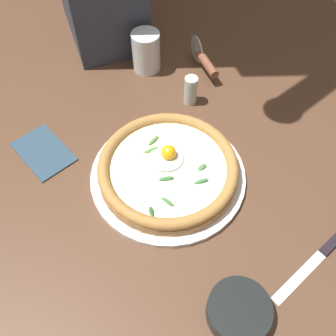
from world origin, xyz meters
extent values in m
cube|color=brown|center=(0.00, 0.00, -0.01)|extent=(2.40, 2.40, 0.03)
cylinder|color=white|center=(0.03, 0.02, 0.01)|extent=(0.32, 0.32, 0.01)
cylinder|color=#AE7B47|center=(0.03, 0.02, 0.02)|extent=(0.29, 0.29, 0.02)
torus|color=#B47F41|center=(0.03, 0.02, 0.04)|extent=(0.29, 0.29, 0.02)
cylinder|color=#F3ECBF|center=(0.03, 0.02, 0.03)|extent=(0.24, 0.24, 0.00)
ellipsoid|color=white|center=(0.01, 0.03, 0.04)|extent=(0.07, 0.07, 0.01)
sphere|color=yellow|center=(0.01, 0.03, 0.05)|extent=(0.03, 0.03, 0.03)
ellipsoid|color=#2F7E3E|center=(0.10, 0.05, 0.04)|extent=(0.02, 0.03, 0.01)
ellipsoid|color=#427B49|center=(0.07, 0.07, 0.04)|extent=(0.01, 0.02, 0.01)
ellipsoid|color=#438F37|center=(-0.03, 0.01, 0.04)|extent=(0.02, 0.03, 0.01)
ellipsoid|color=#2E5E29|center=(0.09, -0.07, 0.04)|extent=(0.02, 0.02, 0.00)
ellipsoid|color=#37753A|center=(0.05, -0.01, 0.04)|extent=(0.02, 0.03, 0.01)
ellipsoid|color=#528F42|center=(-0.05, 0.03, 0.04)|extent=(0.02, 0.03, 0.01)
ellipsoid|color=#3F7D3C|center=(0.09, -0.04, 0.04)|extent=(0.03, 0.01, 0.01)
cylinder|color=black|center=(0.32, -0.06, 0.02)|extent=(0.11, 0.11, 0.04)
cylinder|color=silver|center=(-0.23, 0.31, 0.04)|extent=(0.07, 0.02, 0.07)
cylinder|color=silver|center=(-0.22, 0.30, 0.04)|extent=(0.02, 0.01, 0.01)
cylinder|color=brown|center=(-0.17, 0.29, 0.04)|extent=(0.09, 0.05, 0.02)
cube|color=silver|center=(0.34, 0.07, 0.00)|extent=(0.03, 0.13, 0.00)
cylinder|color=silver|center=(-0.29, 0.18, 0.05)|extent=(0.07, 0.07, 0.10)
cylinder|color=#DDCB81|center=(-0.29, 0.18, 0.03)|extent=(0.07, 0.07, 0.05)
cube|color=#2F475B|center=(-0.19, -0.17, 0.00)|extent=(0.15, 0.10, 0.01)
cylinder|color=silver|center=(-0.12, 0.19, 0.04)|extent=(0.03, 0.03, 0.07)
camera|label=1|loc=(0.37, -0.24, 0.64)|focal=39.03mm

